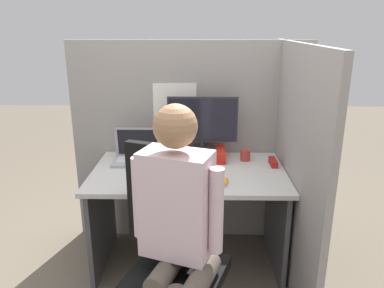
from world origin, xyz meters
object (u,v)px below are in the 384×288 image
(person, at_px, (179,219))
(laptop, at_px, (137,155))
(paper_box, at_px, (202,154))
(office_chair, at_px, (171,246))
(coffee_mug, at_px, (245,155))
(stapler, at_px, (273,162))
(monitor, at_px, (203,123))
(carrot_toy, at_px, (226,182))

(person, bearing_deg, laptop, 111.16)
(laptop, distance_m, person, 0.98)
(paper_box, relative_size, office_chair, 0.32)
(office_chair, height_order, coffee_mug, office_chair)
(laptop, bearing_deg, stapler, -3.08)
(person, relative_size, coffee_mug, 16.44)
(monitor, xyz_separation_m, stapler, (0.50, -0.12, -0.25))
(monitor, bearing_deg, office_chair, -101.56)
(office_chair, height_order, person, person)
(coffee_mug, bearing_deg, stapler, -26.84)
(paper_box, distance_m, stapler, 0.51)
(monitor, height_order, office_chair, monitor)
(paper_box, relative_size, carrot_toy, 2.82)
(monitor, bearing_deg, laptop, -171.60)
(office_chair, relative_size, person, 0.79)
(monitor, distance_m, coffee_mug, 0.39)
(laptop, distance_m, coffee_mug, 0.79)
(laptop, height_order, office_chair, office_chair)
(monitor, relative_size, stapler, 3.55)
(monitor, relative_size, carrot_toy, 4.24)
(paper_box, bearing_deg, monitor, 90.00)
(office_chair, bearing_deg, coffee_mug, 59.17)
(carrot_toy, bearing_deg, office_chair, -130.93)
(stapler, bearing_deg, office_chair, -133.11)
(stapler, xyz_separation_m, carrot_toy, (-0.36, -0.36, -0.00))
(person, bearing_deg, office_chair, 109.86)
(office_chair, xyz_separation_m, person, (0.05, -0.15, 0.25))
(monitor, distance_m, laptop, 0.53)
(office_chair, bearing_deg, carrot_toy, 49.07)
(stapler, bearing_deg, monitor, 166.26)
(paper_box, height_order, person, person)
(paper_box, height_order, monitor, monitor)
(paper_box, bearing_deg, office_chair, -101.60)
(carrot_toy, bearing_deg, monitor, 106.45)
(office_chair, xyz_separation_m, coffee_mug, (0.48, 0.81, 0.24))
(monitor, xyz_separation_m, carrot_toy, (0.14, -0.48, -0.25))
(paper_box, height_order, carrot_toy, paper_box)
(paper_box, xyz_separation_m, monitor, (-0.00, 0.00, 0.23))
(office_chair, bearing_deg, laptop, 111.41)
(paper_box, distance_m, carrot_toy, 0.50)
(coffee_mug, bearing_deg, carrot_toy, -110.83)
(carrot_toy, bearing_deg, stapler, 44.82)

